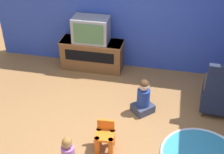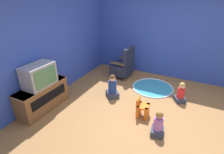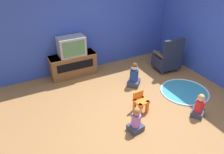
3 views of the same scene
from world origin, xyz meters
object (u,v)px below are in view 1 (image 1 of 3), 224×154
black_armchair (223,95)px  yellow_kid_chair (105,138)px  child_watching_left (143,98)px  tv_cabinet (92,54)px  television (91,30)px

black_armchair → yellow_kid_chair: size_ratio=2.20×
black_armchair → child_watching_left: bearing=15.7°
yellow_kid_chair → tv_cabinet: bearing=105.2°
television → child_watching_left: television is taller
yellow_kid_chair → television: bearing=105.3°
black_armchair → television: bearing=-16.4°
tv_cabinet → television: 0.55m
tv_cabinet → black_armchair: black_armchair is taller
television → yellow_kid_chair: (0.77, -2.15, -0.66)m
black_armchair → child_watching_left: (-1.27, -0.25, -0.09)m
yellow_kid_chair → child_watching_left: size_ratio=0.71×
black_armchair → yellow_kid_chair: bearing=39.9°
black_armchair → yellow_kid_chair: (-1.70, -1.21, -0.17)m
child_watching_left → black_armchair: bearing=-33.9°
television → black_armchair: size_ratio=0.70×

